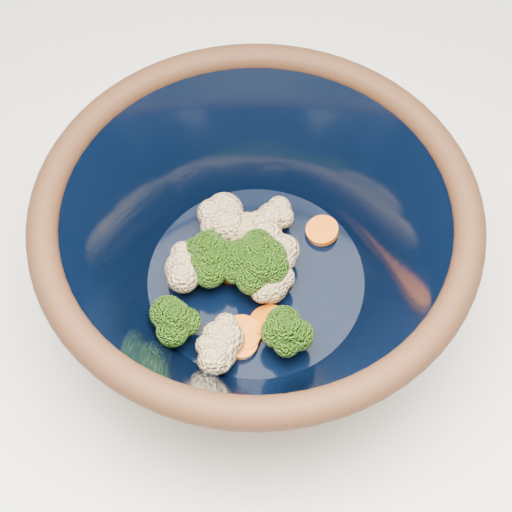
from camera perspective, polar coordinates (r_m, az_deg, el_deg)
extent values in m
plane|color=#9E7A54|center=(1.51, 0.15, -16.52)|extent=(3.00, 3.00, 0.00)
cube|color=white|center=(1.08, 0.21, -10.55)|extent=(1.20, 1.20, 0.90)
cylinder|color=black|center=(0.63, 0.00, -2.86)|extent=(0.20, 0.20, 0.01)
torus|color=black|center=(0.52, 0.00, 3.84)|extent=(0.33, 0.33, 0.02)
cylinder|color=black|center=(0.61, 0.00, -1.76)|extent=(0.19, 0.19, 0.00)
cylinder|color=#608442|center=(0.60, -3.51, -1.39)|extent=(0.01, 0.01, 0.02)
ellipsoid|color=#366212|center=(0.58, -3.61, -0.37)|extent=(0.04, 0.04, 0.03)
cylinder|color=#608442|center=(0.60, 0.26, -2.09)|extent=(0.01, 0.01, 0.02)
ellipsoid|color=#366212|center=(0.58, 0.27, -0.94)|extent=(0.04, 0.04, 0.04)
cylinder|color=#608442|center=(0.61, -3.86, -0.44)|extent=(0.01, 0.01, 0.02)
ellipsoid|color=#366212|center=(0.59, -3.98, 0.68)|extent=(0.04, 0.04, 0.03)
cylinder|color=#608442|center=(0.58, -6.28, -5.89)|extent=(0.01, 0.01, 0.02)
ellipsoid|color=#366212|center=(0.56, -6.51, -4.89)|extent=(0.04, 0.04, 0.03)
cylinder|color=#608442|center=(0.57, 2.46, -6.88)|extent=(0.01, 0.01, 0.02)
ellipsoid|color=#366212|center=(0.55, 2.54, -5.96)|extent=(0.04, 0.04, 0.03)
cylinder|color=#608442|center=(0.60, -1.25, -1.41)|extent=(0.01, 0.01, 0.02)
ellipsoid|color=#366212|center=(0.58, -1.29, -0.40)|extent=(0.04, 0.04, 0.03)
cylinder|color=#608442|center=(0.61, 0.71, -0.78)|extent=(0.01, 0.01, 0.02)
ellipsoid|color=#366212|center=(0.59, 0.73, 0.19)|extent=(0.03, 0.03, 0.03)
cylinder|color=#608442|center=(0.60, 0.01, -0.93)|extent=(0.01, 0.01, 0.02)
ellipsoid|color=#366212|center=(0.58, 0.01, 0.29)|extent=(0.04, 0.04, 0.04)
sphere|color=beige|center=(0.56, -2.94, -7.69)|extent=(0.03, 0.03, 0.03)
sphere|color=beige|center=(0.57, -2.30, -6.61)|extent=(0.03, 0.03, 0.03)
sphere|color=beige|center=(0.60, 1.33, -0.14)|extent=(0.03, 0.03, 0.03)
sphere|color=beige|center=(0.60, -0.22, -0.08)|extent=(0.03, 0.03, 0.03)
sphere|color=beige|center=(0.62, -0.69, 2.10)|extent=(0.03, 0.03, 0.03)
sphere|color=beige|center=(0.63, -2.57, 3.58)|extent=(0.03, 0.03, 0.03)
sphere|color=beige|center=(0.60, -0.18, -0.89)|extent=(0.03, 0.03, 0.03)
sphere|color=beige|center=(0.62, -2.94, 2.84)|extent=(0.03, 0.03, 0.03)
sphere|color=beige|center=(0.62, 0.64, 2.09)|extent=(0.03, 0.03, 0.03)
sphere|color=beige|center=(0.63, 1.21, 3.07)|extent=(0.03, 0.03, 0.03)
sphere|color=beige|center=(0.59, 1.15, -2.35)|extent=(0.03, 0.03, 0.03)
sphere|color=beige|center=(0.60, -5.75, -1.04)|extent=(0.03, 0.03, 0.03)
cylinder|color=orange|center=(0.58, -1.12, -6.20)|extent=(0.03, 0.03, 0.01)
cylinder|color=orange|center=(0.60, 0.07, -1.93)|extent=(0.03, 0.03, 0.01)
cylinder|color=orange|center=(0.63, 5.32, 2.04)|extent=(0.03, 0.03, 0.01)
cylinder|color=orange|center=(0.61, -2.07, -1.00)|extent=(0.03, 0.03, 0.01)
cylinder|color=orange|center=(0.58, -1.29, -6.89)|extent=(0.03, 0.03, 0.01)
cylinder|color=orange|center=(0.58, 0.92, -5.22)|extent=(0.03, 0.03, 0.01)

